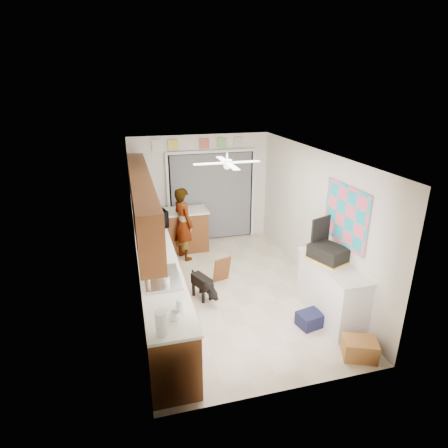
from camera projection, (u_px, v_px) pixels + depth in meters
floor at (230, 290)px, 6.90m from camera, size 5.00×5.00×0.00m
ceiling at (230, 154)px, 6.01m from camera, size 5.00×5.00×0.00m
wall_back at (201, 189)px, 8.71m from camera, size 3.20×0.00×3.20m
wall_front at (290, 304)px, 4.20m from camera, size 3.20×0.00×3.20m
wall_left at (135, 236)px, 6.07m from camera, size 0.00×5.00×5.00m
wall_right at (314, 218)px, 6.84m from camera, size 0.00×5.00×5.00m
left_base_cabinets at (157, 277)px, 6.43m from camera, size 0.60×4.80×0.90m
left_countertop at (156, 252)px, 6.26m from camera, size 0.62×4.80×0.04m
upper_cabinets at (142, 199)px, 6.09m from camera, size 0.32×4.00×0.80m
sink_basin at (162, 279)px, 5.35m from camera, size 0.50×0.76×0.06m
faucet at (148, 274)px, 5.27m from camera, size 0.03×0.03×0.22m
peninsula_base at (184, 231)px, 8.42m from camera, size 1.00×0.60×0.90m
peninsula_top at (184, 211)px, 8.26m from camera, size 1.04×0.64×0.04m
back_opening_recess at (212, 197)px, 8.82m from camera, size 2.00×0.06×2.10m
curtain_panel at (212, 197)px, 8.78m from camera, size 1.90×0.03×2.05m
door_trim_left at (169, 201)px, 8.54m from camera, size 0.06×0.04×2.10m
door_trim_right at (253, 194)px, 9.03m from camera, size 0.06×0.04×2.10m
door_trim_head at (211, 152)px, 8.41m from camera, size 2.10×0.04×0.06m
header_frame_0 at (173, 145)px, 8.17m from camera, size 0.22×0.02×0.22m
header_frame_2 at (204, 144)px, 8.34m from camera, size 0.22×0.02×0.22m
header_frame_3 at (222, 143)px, 8.43m from camera, size 0.22×0.02×0.22m
header_frame_4 at (239, 142)px, 8.53m from camera, size 0.22×0.02×0.22m
route66_sign at (157, 146)px, 8.08m from camera, size 0.22×0.02×0.26m
right_counter_base at (331, 291)px, 5.98m from camera, size 0.50×1.40×0.90m
right_counter_top at (334, 265)px, 5.81m from camera, size 0.54×1.44×0.04m
abstract_painting at (346, 216)px, 5.79m from camera, size 0.03×1.15×0.95m
ceiling_fan at (227, 163)px, 6.25m from camera, size 1.14×1.14×0.24m
microwave at (153, 217)px, 7.29m from camera, size 0.62×0.73×0.34m
cup at (175, 316)px, 4.42m from camera, size 0.16×0.16×0.11m
jar_a at (181, 305)px, 4.60m from camera, size 0.14×0.14×0.15m
jar_b at (167, 282)px, 5.16m from camera, size 0.11×0.11×0.13m
paper_towel_roll at (161, 323)px, 4.14m from camera, size 0.16×0.16×0.29m
suitcase at (328, 253)px, 5.90m from camera, size 0.58×0.66×0.23m
suitcase_rim at (327, 259)px, 5.94m from camera, size 0.62×0.70×0.02m
suitcase_lid at (321, 232)px, 6.08m from camera, size 0.40×0.18×0.50m
cardboard_box at (360, 349)px, 5.16m from camera, size 0.54×0.48×0.28m
navy_crate at (310, 319)px, 5.84m from camera, size 0.42×0.38×0.23m
cabinet_door_panel at (222, 270)px, 7.09m from camera, size 0.37×0.23×0.51m
man at (183, 224)px, 7.88m from camera, size 0.56×0.67×1.57m
dog at (202, 286)px, 6.57m from camera, size 0.47×0.66×0.48m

